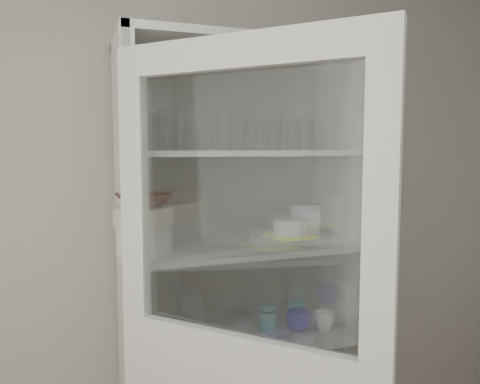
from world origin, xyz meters
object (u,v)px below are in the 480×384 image
object	(u,v)px
pantry_cabinet	(235,312)
cream_bowl	(144,216)
measuring_cups	(197,342)
white_canister	(143,330)
goblet_0	(152,131)
terracotta_bowl	(144,200)
yellow_trivet	(291,236)
white_ramekin	(291,227)
goblet_1	(240,133)
plate_stack_back	(150,237)
goblet_3	(276,131)
goblet_2	(283,130)
plate_stack_front	(144,239)
glass_platter	(291,239)
mug_white	(324,321)
teal_jar	(268,318)
grey_bowl_stack	(305,221)
mug_teal	(295,312)
mug_blue	(299,321)

from	to	relation	value
pantry_cabinet	cream_bowl	xyz separation A→B (m)	(-0.41, -0.10, 0.47)
measuring_cups	white_canister	world-z (taller)	white_canister
goblet_0	terracotta_bowl	bearing A→B (deg)	-114.41
goblet_0	yellow_trivet	bearing A→B (deg)	-11.22
measuring_cups	white_canister	distance (m)	0.23
white_ramekin	measuring_cups	distance (m)	0.63
goblet_1	plate_stack_back	world-z (taller)	goblet_1
pantry_cabinet	yellow_trivet	xyz separation A→B (m)	(0.23, -0.09, 0.35)
goblet_3	goblet_2	bearing A→B (deg)	-43.09
goblet_3	plate_stack_back	xyz separation A→B (m)	(-0.57, 0.03, -0.46)
plate_stack_front	white_ramekin	distance (m)	0.64
goblet_1	plate_stack_front	distance (m)	0.62
glass_platter	yellow_trivet	distance (m)	0.02
mug_white	teal_jar	xyz separation A→B (m)	(-0.23, 0.10, 0.01)
glass_platter	grey_bowl_stack	size ratio (longest dim) A/B	2.17
terracotta_bowl	yellow_trivet	world-z (taller)	terracotta_bowl
pantry_cabinet	plate_stack_back	xyz separation A→B (m)	(-0.36, 0.07, 0.35)
goblet_2	white_ramekin	size ratio (longest dim) A/B	1.12
pantry_cabinet	terracotta_bowl	size ratio (longest dim) A/B	10.14
terracotta_bowl	mug_teal	size ratio (longest dim) A/B	2.21
teal_jar	measuring_cups	size ratio (longest dim) A/B	1.03
goblet_1	teal_jar	world-z (taller)	goblet_1
glass_platter	yellow_trivet	world-z (taller)	yellow_trivet
grey_bowl_stack	mug_white	world-z (taller)	grey_bowl_stack
goblet_3	mug_white	distance (m)	0.88
goblet_3	yellow_trivet	xyz separation A→B (m)	(0.02, -0.13, -0.46)
grey_bowl_stack	mug_teal	distance (m)	0.44
measuring_cups	glass_platter	bearing A→B (deg)	5.20
teal_jar	mug_blue	bearing A→B (deg)	-26.20
goblet_0	teal_jar	xyz separation A→B (m)	(0.49, -0.08, -0.83)
plate_stack_back	grey_bowl_stack	world-z (taller)	grey_bowl_stack
mug_teal	teal_jar	bearing A→B (deg)	178.92
glass_platter	mug_blue	distance (m)	0.37
goblet_1	mug_white	xyz separation A→B (m)	(0.33, -0.18, -0.83)
goblet_3	grey_bowl_stack	bearing A→B (deg)	-44.18
plate_stack_front	mug_teal	distance (m)	0.82
goblet_1	glass_platter	xyz separation A→B (m)	(0.19, -0.11, -0.47)
goblet_2	plate_stack_back	xyz separation A→B (m)	(-0.60, 0.06, -0.46)
plate_stack_front	glass_platter	bearing A→B (deg)	1.17
mug_blue	terracotta_bowl	bearing A→B (deg)	156.86
plate_stack_back	yellow_trivet	distance (m)	0.61
yellow_trivet	white_canister	bearing A→B (deg)	174.30
goblet_1	terracotta_bowl	distance (m)	0.53
cream_bowl	white_canister	size ratio (longest dim) A/B	1.92
pantry_cabinet	white_canister	bearing A→B (deg)	-176.95
goblet_0	teal_jar	distance (m)	0.97
grey_bowl_stack	glass_platter	bearing A→B (deg)	-161.90
pantry_cabinet	goblet_2	bearing A→B (deg)	4.49
pantry_cabinet	white_ramekin	bearing A→B (deg)	-20.55
goblet_1	goblet_3	size ratio (longest dim) A/B	0.88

